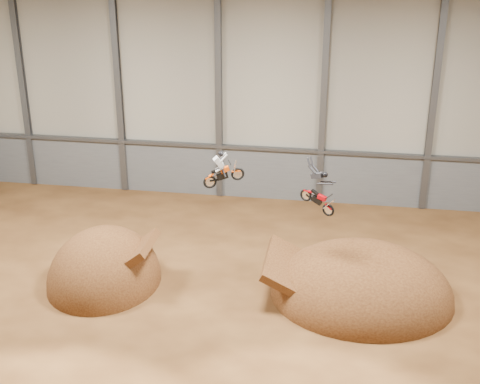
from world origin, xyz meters
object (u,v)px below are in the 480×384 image
takeoff_ramp (105,282)px  landing_ramp (361,296)px  fmx_rider_b (316,186)px  fmx_rider_a (225,166)px

takeoff_ramp → landing_ramp: (13.14, 0.67, 0.00)m
landing_ramp → fmx_rider_b: 6.57m
takeoff_ramp → landing_ramp: size_ratio=0.73×
landing_ramp → fmx_rider_a: fmx_rider_a is taller
fmx_rider_a → fmx_rider_b: 4.41m
takeoff_ramp → fmx_rider_a: size_ratio=3.30×
takeoff_ramp → fmx_rider_b: (10.66, 0.05, 6.05)m
fmx_rider_a → fmx_rider_b: bearing=-26.0°
takeoff_ramp → fmx_rider_a: fmx_rider_a is taller
fmx_rider_a → fmx_rider_b: size_ratio=0.80×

